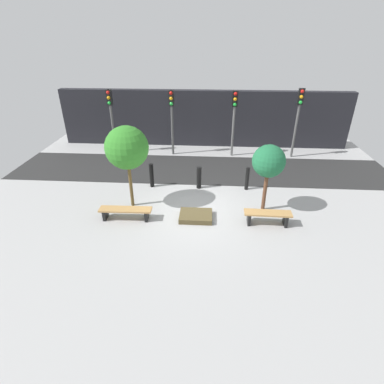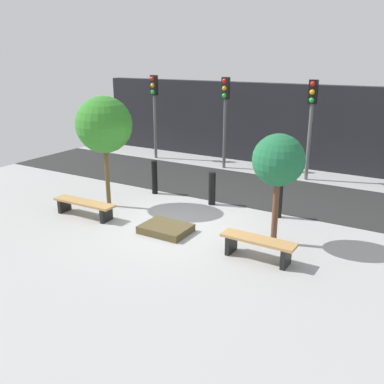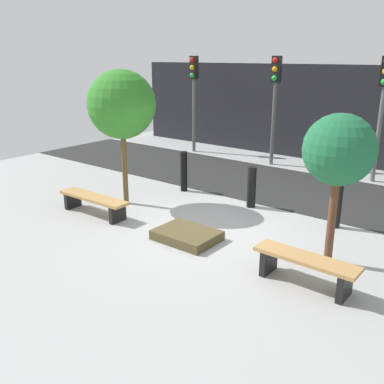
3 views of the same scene
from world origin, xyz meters
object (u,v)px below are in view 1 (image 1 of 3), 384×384
object	(u,v)px
tree_behind_right_bench	(269,162)
traffic_light_mid_east	(234,112)
planter_bed	(196,216)
bench_left	(126,211)
bollard_left	(199,178)
bollard_center	(247,179)
traffic_light_east	(299,111)
traffic_light_west	(111,110)
traffic_light_mid_west	(172,111)
bollard_far_left	(152,175)
bench_right	(268,216)
tree_behind_left_bench	(127,148)

from	to	relation	value
tree_behind_right_bench	traffic_light_mid_east	bearing A→B (deg)	99.06
planter_bed	tree_behind_right_bench	distance (m)	3.18
bench_left	planter_bed	bearing A→B (deg)	3.46
bollard_left	traffic_light_mid_east	distance (m)	4.64
bollard_center	traffic_light_east	distance (m)	5.18
traffic_light_east	traffic_light_mid_east	bearing A→B (deg)	-179.99
traffic_light_west	bench_left	bearing A→B (deg)	-70.62
planter_bed	traffic_light_mid_east	bearing A→B (deg)	75.88
bench_left	traffic_light_east	xyz separation A→B (m)	(7.24, 6.52, 2.12)
planter_bed	traffic_light_mid_west	size ratio (longest dim) A/B	0.35
bench_left	traffic_light_west	world-z (taller)	traffic_light_west
bench_left	planter_bed	world-z (taller)	bench_left
bollard_far_left	traffic_light_mid_west	bearing A→B (deg)	83.84
bollard_center	bench_right	bearing A→B (deg)	-79.88
tree_behind_left_bench	bollard_far_left	size ratio (longest dim) A/B	2.98
bollard_far_left	tree_behind_right_bench	bearing A→B (deg)	-19.81
bollard_left	bollard_far_left	bearing A→B (deg)	180.00
tree_behind_right_bench	bollard_far_left	size ratio (longest dim) A/B	2.44
tree_behind_left_bench	traffic_light_mid_east	world-z (taller)	traffic_light_mid_east
bench_left	bollard_center	size ratio (longest dim) A/B	1.87
bench_left	tree_behind_left_bench	world-z (taller)	tree_behind_left_bench
traffic_light_west	planter_bed	bearing A→B (deg)	-52.96
tree_behind_right_bench	tree_behind_left_bench	bearing A→B (deg)	180.00
bollard_far_left	bollard_center	bearing A→B (deg)	0.00
planter_bed	bollard_center	bearing A→B (deg)	49.76
bollard_far_left	bollard_center	size ratio (longest dim) A/B	1.05
bollard_far_left	bollard_left	size ratio (longest dim) A/B	1.09
bench_left	traffic_light_west	size ratio (longest dim) A/B	0.55
traffic_light_mid_west	bench_left	bearing A→B (deg)	-97.73
tree_behind_right_bench	bollard_left	xyz separation A→B (m)	(-2.47, 1.62, -1.46)
bench_left	planter_bed	xyz separation A→B (m)	(2.47, 0.20, -0.22)
bollard_center	traffic_light_west	bearing A→B (deg)	149.86
bench_right	traffic_light_mid_east	world-z (taller)	traffic_light_mid_east
bollard_center	traffic_light_mid_east	size ratio (longest dim) A/B	0.29
traffic_light_mid_west	traffic_light_mid_east	distance (m)	3.18
bench_right	bollard_far_left	world-z (taller)	bollard_far_left
planter_bed	traffic_light_east	xyz separation A→B (m)	(4.77, 6.32, 2.34)
bollard_far_left	bench_right	bearing A→B (deg)	-29.89
bench_right	traffic_light_mid_west	size ratio (longest dim) A/B	0.48
traffic_light_west	bench_right	bearing A→B (deg)	-41.99
bench_left	tree_behind_right_bench	xyz separation A→B (m)	(4.95, 0.96, 1.63)
tree_behind_right_bench	bollard_center	world-z (taller)	tree_behind_right_bench
bench_right	traffic_light_mid_west	distance (m)	7.94
tree_behind_right_bench	bollard_left	world-z (taller)	tree_behind_right_bench
tree_behind_left_bench	bollard_center	size ratio (longest dim) A/B	3.13
bench_left	traffic_light_mid_east	distance (m)	7.94
bench_right	bollard_center	world-z (taller)	bollard_center
planter_bed	bollard_left	xyz separation A→B (m)	(0.00, 2.38, 0.39)
bench_right	planter_bed	bearing A→B (deg)	176.54
planter_bed	bollard_center	world-z (taller)	bollard_center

